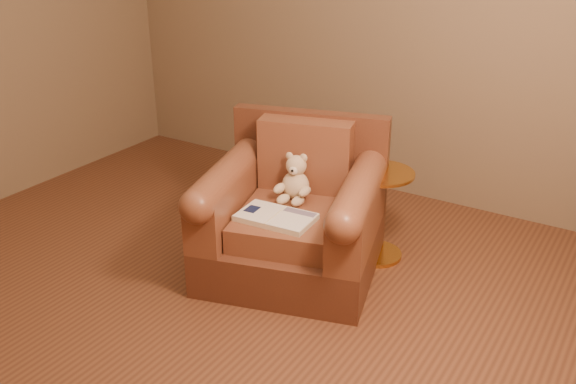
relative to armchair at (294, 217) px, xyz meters
The scene contains 5 objects.
floor 0.79m from the armchair, 114.94° to the right, with size 4.00×4.00×0.00m, color brown.
armchair is the anchor object (origin of this frame).
teddy_bear 0.20m from the armchair, 119.65° to the left, with size 0.20×0.23×0.28m.
guidebook 0.24m from the armchair, 85.68° to the right, with size 0.42×0.27×0.03m.
side_table 0.51m from the armchair, 46.15° to the left, with size 0.39×0.39×0.55m.
Camera 1 is at (2.01, -2.16, 1.95)m, focal length 40.00 mm.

